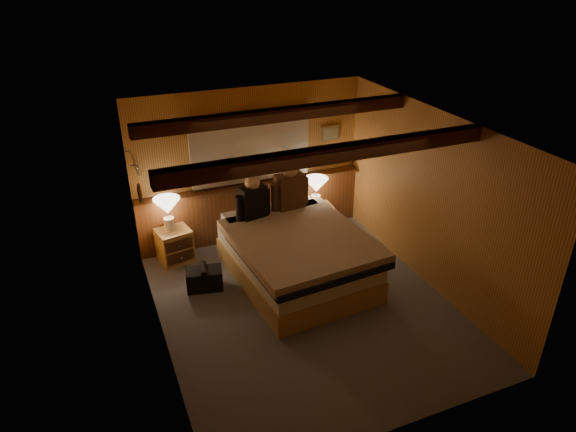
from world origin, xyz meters
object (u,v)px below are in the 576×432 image
lamp_right (316,187)px  person_left (253,200)px  person_right (290,189)px  bed (297,255)px  nightstand_right (318,220)px  lamp_left (167,208)px  duffel_bag (204,278)px  nightstand_left (175,245)px

lamp_right → person_left: bearing=-160.8°
person_left → person_right: size_ratio=0.89×
bed → nightstand_right: (0.84, 1.07, -0.14)m
lamp_left → person_left: (1.13, -0.49, 0.14)m
lamp_left → bed: bearing=-38.1°
person_right → person_left: bearing=-177.4°
person_right → nightstand_right: bearing=19.6°
lamp_right → person_right: person_right is taller
lamp_right → person_right: size_ratio=0.65×
person_right → duffel_bag: size_ratio=1.39×
person_left → duffel_bag: (-0.87, -0.41, -0.84)m
nightstand_right → lamp_right: bearing=148.3°
person_left → lamp_right: bearing=8.3°
lamp_left → duffel_bag: (0.26, -0.90, -0.71)m
nightstand_left → lamp_left: size_ratio=1.07×
lamp_left → person_right: person_right is taller
nightstand_left → lamp_left: (-0.04, 0.04, 0.60)m
lamp_left → person_left: bearing=-23.6°
duffel_bag → lamp_left: bearing=117.9°
person_left → person_right: (0.60, 0.09, 0.03)m
bed → person_right: person_right is taller
lamp_left → person_left: size_ratio=0.75×
nightstand_left → person_right: (1.69, -0.37, 0.78)m
lamp_left → lamp_right: bearing=-2.0°
nightstand_left → nightstand_right: nightstand_left is taller
person_left → duffel_bag: bearing=-165.6°
lamp_right → person_left: person_left is taller
person_right → lamp_left: bearing=161.2°
person_left → nightstand_right: bearing=6.4°
nightstand_right → lamp_left: (-2.35, 0.11, 0.61)m
nightstand_left → lamp_right: bearing=-12.2°
nightstand_right → lamp_left: 2.43m
lamp_left → lamp_right: 2.31m
lamp_left → person_right: bearing=-13.2°
nightstand_right → lamp_left: size_ratio=0.98×
lamp_left → lamp_right: size_ratio=1.03×
duffel_bag → person_right: bearing=30.7°
lamp_left → person_right: size_ratio=0.67×
bed → nightstand_right: 1.37m
nightstand_right → person_right: bearing=-150.3°
bed → lamp_left: (-1.51, 1.18, 0.47)m
nightstand_left → person_left: 1.39m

